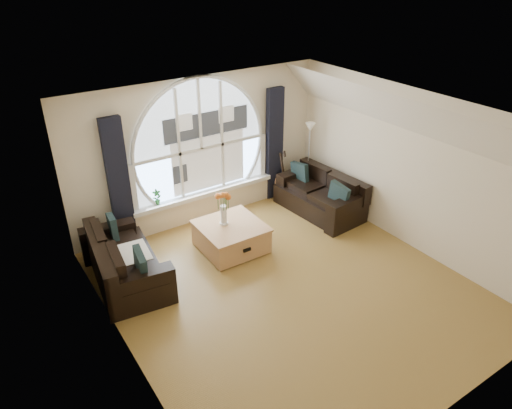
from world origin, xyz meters
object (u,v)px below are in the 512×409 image
floor_lamp (308,161)px  vase_flowers (223,204)px  coffee_chest (231,236)px  potted_plant (157,197)px  sofa_right (320,193)px  guitar (281,174)px  sofa_left (125,259)px

floor_lamp → vase_flowers: bearing=-163.2°
coffee_chest → potted_plant: (-0.78, 1.24, 0.44)m
sofa_right → potted_plant: potted_plant is taller
floor_lamp → guitar: bearing=149.2°
vase_flowers → floor_lamp: floor_lamp is taller
sofa_left → coffee_chest: (1.82, -0.14, -0.14)m
vase_flowers → floor_lamp: size_ratio=0.44×
sofa_left → coffee_chest: bearing=2.8°
sofa_right → floor_lamp: bearing=66.5°
guitar → vase_flowers: bearing=-172.0°
sofa_left → guitar: 3.82m
guitar → potted_plant: bearing=157.8°
vase_flowers → floor_lamp: (2.43, 0.74, -0.06)m
sofa_right → floor_lamp: (0.23, 0.66, 0.40)m
sofa_left → sofa_right: size_ratio=1.02×
vase_flowers → floor_lamp: bearing=16.8°
floor_lamp → sofa_left: bearing=-170.6°
sofa_left → coffee_chest: sofa_left is taller
sofa_left → sofa_right: 3.94m
potted_plant → sofa_left: bearing=-133.4°
sofa_right → guitar: guitar is taller
coffee_chest → floor_lamp: size_ratio=0.66×
potted_plant → floor_lamp: bearing=-7.4°
coffee_chest → potted_plant: 1.53m
sofa_right → vase_flowers: (-2.20, -0.08, 0.46)m
sofa_right → sofa_left: bearing=176.1°
floor_lamp → potted_plant: 3.17m
sofa_left → floor_lamp: bearing=16.6°
coffee_chest → guitar: size_ratio=0.99×
sofa_right → coffee_chest: bearing=-179.7°
sofa_right → vase_flowers: size_ratio=2.50×
coffee_chest → floor_lamp: bearing=20.3°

